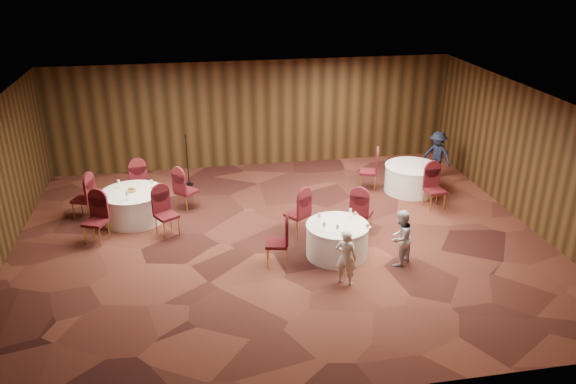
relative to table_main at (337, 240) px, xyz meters
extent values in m
plane|color=black|center=(-1.09, 0.90, -0.38)|extent=(12.00, 12.00, 0.00)
plane|color=silver|center=(-1.09, 0.90, 2.82)|extent=(12.00, 12.00, 0.00)
plane|color=black|center=(-1.09, 5.90, 1.22)|extent=(12.00, 0.00, 12.00)
plane|color=black|center=(-1.09, -4.10, 1.22)|extent=(12.00, 0.00, 12.00)
plane|color=black|center=(4.91, 0.90, 1.22)|extent=(0.00, 10.00, 10.00)
cylinder|color=white|center=(0.00, 0.00, -0.02)|extent=(1.33, 1.33, 0.72)
cylinder|color=white|center=(0.00, 0.00, 0.35)|extent=(1.36, 1.36, 0.03)
cylinder|color=white|center=(-4.48, 2.59, -0.02)|extent=(1.51, 1.51, 0.72)
cylinder|color=white|center=(-4.48, 2.59, 0.35)|extent=(1.54, 1.54, 0.03)
cylinder|color=white|center=(2.91, 3.08, -0.02)|extent=(1.46, 1.46, 0.72)
cylinder|color=white|center=(2.91, 3.08, 0.35)|extent=(1.49, 1.49, 0.03)
cylinder|color=silver|center=(-0.11, -0.40, 0.37)|extent=(0.06, 0.06, 0.01)
cylinder|color=silver|center=(-0.11, -0.40, 0.43)|extent=(0.01, 0.01, 0.11)
cone|color=silver|center=(-0.11, -0.40, 0.53)|extent=(0.08, 0.08, 0.10)
cylinder|color=silver|center=(-0.36, -0.23, 0.37)|extent=(0.06, 0.06, 0.01)
cylinder|color=silver|center=(-0.36, -0.23, 0.43)|extent=(0.01, 0.01, 0.11)
cone|color=silver|center=(-0.36, -0.23, 0.53)|extent=(0.08, 0.08, 0.10)
cylinder|color=silver|center=(-0.36, 0.19, 0.37)|extent=(0.06, 0.06, 0.01)
cylinder|color=silver|center=(-0.36, 0.19, 0.43)|extent=(0.01, 0.01, 0.11)
cone|color=silver|center=(-0.36, 0.19, 0.53)|extent=(0.08, 0.08, 0.10)
cylinder|color=silver|center=(0.36, 0.28, 0.37)|extent=(0.06, 0.06, 0.01)
cylinder|color=silver|center=(0.36, 0.28, 0.43)|extent=(0.01, 0.01, 0.11)
cone|color=silver|center=(0.36, 0.28, 0.53)|extent=(0.08, 0.08, 0.10)
cylinder|color=white|center=(-0.01, -0.49, 0.37)|extent=(0.15, 0.15, 0.01)
sphere|color=#9E6B33|center=(-0.01, -0.49, 0.41)|extent=(0.08, 0.08, 0.08)
cylinder|color=white|center=(0.60, -0.22, 0.37)|extent=(0.15, 0.15, 0.01)
sphere|color=#9E6B33|center=(0.60, -0.22, 0.41)|extent=(0.08, 0.08, 0.08)
cylinder|color=white|center=(0.50, 0.39, 0.37)|extent=(0.15, 0.15, 0.01)
sphere|color=#9E6B33|center=(0.50, 0.39, 0.41)|extent=(0.08, 0.08, 0.08)
cylinder|color=silver|center=(-4.01, 2.73, 0.37)|extent=(0.06, 0.06, 0.01)
cylinder|color=silver|center=(-4.01, 2.73, 0.43)|extent=(0.01, 0.01, 0.11)
cone|color=silver|center=(-4.01, 2.73, 0.53)|extent=(0.08, 0.08, 0.10)
cylinder|color=silver|center=(-4.80, 2.88, 0.37)|extent=(0.06, 0.06, 0.01)
cylinder|color=silver|center=(-4.80, 2.88, 0.43)|extent=(0.01, 0.01, 0.11)
cone|color=silver|center=(-4.80, 2.88, 0.53)|extent=(0.08, 0.08, 0.10)
cylinder|color=silver|center=(-4.54, 2.13, 0.37)|extent=(0.06, 0.06, 0.01)
cylinder|color=silver|center=(-4.54, 2.13, 0.43)|extent=(0.01, 0.01, 0.11)
cone|color=silver|center=(-4.54, 2.13, 0.53)|extent=(0.08, 0.08, 0.10)
cylinder|color=#94643B|center=(-4.48, 2.59, 0.39)|extent=(0.22, 0.22, 0.06)
sphere|color=#9E6B33|center=(-4.51, 2.61, 0.45)|extent=(0.07, 0.07, 0.07)
sphere|color=#9E6B33|center=(-4.44, 2.57, 0.45)|extent=(0.07, 0.07, 0.07)
cylinder|color=silver|center=(3.07, 2.85, 0.37)|extent=(0.06, 0.06, 0.01)
cylinder|color=silver|center=(3.07, 2.85, 0.43)|extent=(0.01, 0.01, 0.11)
cone|color=silver|center=(3.07, 2.85, 0.53)|extent=(0.08, 0.08, 0.10)
cylinder|color=black|center=(-3.12, 4.58, -0.37)|extent=(0.24, 0.24, 0.02)
cylinder|color=black|center=(-3.12, 4.58, 0.36)|extent=(0.02, 0.02, 1.44)
cylinder|color=black|center=(-3.12, 4.63, 1.05)|extent=(0.04, 0.12, 0.04)
imported|color=silver|center=(-0.12, -1.13, 0.21)|extent=(0.51, 0.47, 1.18)
imported|color=silver|center=(1.20, -0.59, 0.24)|extent=(0.76, 0.75, 1.24)
imported|color=black|center=(4.01, 3.95, 0.31)|extent=(0.94, 1.01, 1.37)
camera|label=1|loc=(-2.93, -10.37, 5.81)|focal=35.00mm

